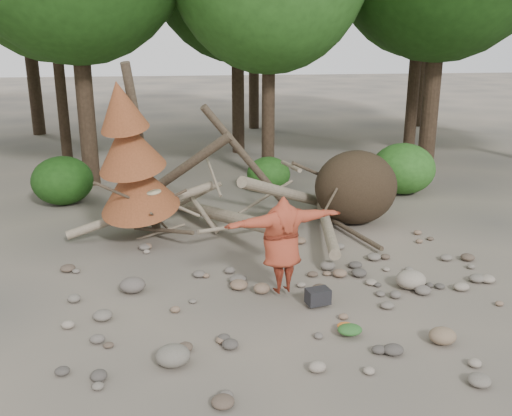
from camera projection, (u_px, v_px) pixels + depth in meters
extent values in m
plane|color=#514C44|center=(290.00, 299.00, 11.03)|extent=(120.00, 120.00, 0.00)
ellipsoid|color=#332619|center=(356.00, 187.00, 15.15)|extent=(2.20, 1.87, 1.98)
cylinder|color=gray|center=(223.00, 216.00, 14.25)|extent=(2.61, 5.11, 1.08)
cylinder|color=gray|center=(290.00, 194.00, 14.85)|extent=(3.18, 3.71, 1.90)
cylinder|color=brown|center=(173.00, 176.00, 14.69)|extent=(3.08, 1.91, 2.49)
cylinder|color=gray|center=(326.00, 221.00, 14.45)|extent=(1.13, 4.98, 0.43)
cylinder|color=brown|center=(245.00, 157.00, 15.01)|extent=(2.39, 1.03, 2.89)
cylinder|color=gray|center=(142.00, 210.00, 14.23)|extent=(3.71, 0.86, 1.20)
cylinder|color=#4C3F30|center=(163.00, 230.00, 13.94)|extent=(1.52, 1.70, 0.49)
cylinder|color=gray|center=(266.00, 197.00, 14.99)|extent=(1.57, 0.85, 0.69)
cylinder|color=#4C3F30|center=(321.00, 175.00, 15.55)|extent=(1.92, 1.25, 1.10)
cylinder|color=gray|center=(213.00, 174.00, 14.41)|extent=(0.37, 1.42, 0.85)
cylinder|color=#4C3F30|center=(352.00, 232.00, 14.30)|extent=(0.79, 2.54, 0.12)
cylinder|color=gray|center=(233.00, 227.00, 13.73)|extent=(1.78, 1.11, 0.29)
cylinder|color=#4C3F30|center=(142.00, 152.00, 13.61)|extent=(0.67, 1.13, 4.35)
cone|color=brown|center=(136.00, 184.00, 13.50)|extent=(2.06, 2.13, 1.86)
cone|color=brown|center=(128.00, 144.00, 13.00)|extent=(1.71, 1.78, 1.65)
cone|color=brown|center=(121.00, 105.00, 12.54)|extent=(1.23, 1.30, 1.41)
cylinder|color=#38281C|center=(81.00, 47.00, 18.06)|extent=(0.56, 0.56, 8.96)
cylinder|color=#38281C|center=(269.00, 75.00, 18.82)|extent=(0.44, 0.44, 7.14)
cylinder|color=#38281C|center=(436.00, 39.00, 19.82)|extent=(0.60, 0.60, 9.45)
cylinder|color=#38281C|center=(58.00, 64.00, 21.86)|extent=(0.42, 0.42, 7.56)
cylinder|color=#38281C|center=(238.00, 49.00, 23.28)|extent=(0.52, 0.52, 8.54)
cylinder|color=#38281C|center=(416.00, 54.00, 23.93)|extent=(0.50, 0.50, 8.12)
cylinder|color=#38281C|center=(29.00, 35.00, 27.39)|extent=(0.62, 0.62, 9.66)
cylinder|color=#38281C|center=(254.00, 44.00, 29.41)|extent=(0.54, 0.54, 8.75)
cylinder|color=#38281C|center=(423.00, 52.00, 30.22)|extent=(0.46, 0.46, 7.84)
ellipsoid|color=#1B4512|center=(63.00, 181.00, 16.93)|extent=(1.80, 1.80, 1.44)
ellipsoid|color=#245719|center=(269.00, 174.00, 18.36)|extent=(1.40, 1.40, 1.12)
ellipsoid|color=#2D6720|center=(403.00, 169.00, 18.07)|extent=(2.00, 2.00, 1.60)
imported|color=#943621|center=(282.00, 244.00, 10.92)|extent=(2.46, 1.20, 1.93)
cylinder|color=tan|center=(154.00, 192.00, 10.07)|extent=(0.33, 0.33, 0.09)
cube|color=black|center=(318.00, 299.00, 10.69)|extent=(0.49, 0.37, 0.29)
ellipsoid|color=#295A24|center=(350.00, 332.00, 9.64)|extent=(0.42, 0.35, 0.16)
ellipsoid|color=#C56121|center=(345.00, 328.00, 9.83)|extent=(0.28, 0.23, 0.10)
ellipsoid|color=#696357|center=(173.00, 356.00, 8.79)|extent=(0.54, 0.49, 0.33)
ellipsoid|color=#7E664F|center=(443.00, 336.00, 9.42)|extent=(0.45, 0.41, 0.27)
ellipsoid|color=gray|center=(411.00, 280.00, 11.44)|extent=(0.61, 0.55, 0.37)
ellipsoid|color=#5D544E|center=(133.00, 285.00, 11.27)|extent=(0.51, 0.46, 0.31)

